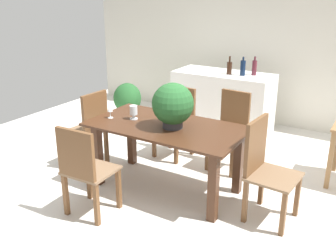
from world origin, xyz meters
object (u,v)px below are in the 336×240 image
(chair_head_end, at_px, (90,126))
(chair_far_left, at_px, (178,118))
(wine_bottle_green, at_px, (243,68))
(wine_bottle_tall, at_px, (254,67))
(chair_foot_end, at_px, (264,165))
(dining_table, at_px, (166,138))
(flower_centerpiece, at_px, (173,105))
(kitchen_counter, at_px, (222,103))
(crystal_vase_center_near, at_px, (171,108))
(wine_glass, at_px, (110,109))
(potted_plant_floor, at_px, (127,99))
(wine_bottle_amber, at_px, (229,68))
(chair_far_right, at_px, (231,126))
(crystal_vase_left, at_px, (134,111))
(chair_near_left, at_px, (84,167))

(chair_head_end, bearing_deg, chair_far_left, 144.62)
(wine_bottle_green, bearing_deg, wine_bottle_tall, 38.57)
(chair_foot_end, bearing_deg, dining_table, 94.74)
(dining_table, bearing_deg, flower_centerpiece, -16.12)
(chair_far_left, relative_size, kitchen_counter, 0.61)
(dining_table, distance_m, wine_bottle_tall, 2.17)
(crystal_vase_center_near, relative_size, wine_glass, 1.11)
(dining_table, bearing_deg, potted_plant_floor, 136.87)
(wine_bottle_amber, xyz_separation_m, wine_bottle_tall, (0.34, 0.14, 0.02))
(wine_glass, xyz_separation_m, wine_bottle_amber, (0.58, 2.10, 0.18))
(chair_far_left, relative_size, chair_far_right, 0.95)
(dining_table, distance_m, chair_far_left, 0.98)
(crystal_vase_left, bearing_deg, crystal_vase_center_near, 47.68)
(crystal_vase_left, relative_size, crystal_vase_center_near, 0.99)
(chair_near_left, relative_size, wine_bottle_tall, 3.42)
(dining_table, height_order, chair_foot_end, chair_foot_end)
(crystal_vase_left, distance_m, wine_bottle_green, 2.10)
(flower_centerpiece, bearing_deg, kitchen_counter, 98.47)
(chair_foot_end, xyz_separation_m, wine_bottle_tall, (-0.87, 2.10, 0.50))
(chair_near_left, bearing_deg, dining_table, -115.40)
(chair_far_right, relative_size, wine_bottle_green, 3.52)
(chair_near_left, bearing_deg, crystal_vase_center_near, -104.42)
(flower_centerpiece, xyz_separation_m, wine_glass, (-0.78, -0.10, -0.15))
(chair_near_left, bearing_deg, wine_bottle_amber, -97.98)
(dining_table, xyz_separation_m, wine_glass, (-0.68, -0.12, 0.25))
(chair_foot_end, bearing_deg, crystal_vase_center_near, 80.65)
(wine_glass, xyz_separation_m, wine_bottle_tall, (0.92, 2.24, 0.20))
(flower_centerpiece, bearing_deg, chair_head_end, 178.98)
(chair_head_end, relative_size, chair_near_left, 1.04)
(crystal_vase_center_near, distance_m, wine_bottle_tall, 1.85)
(crystal_vase_left, bearing_deg, chair_head_end, 178.75)
(chair_far_left, height_order, wine_bottle_amber, wine_bottle_amber)
(chair_far_right, xyz_separation_m, crystal_vase_center_near, (-0.52, -0.59, 0.32))
(chair_far_left, height_order, crystal_vase_left, chair_far_left)
(kitchen_counter, xyz_separation_m, wine_bottle_amber, (0.11, -0.06, 0.58))
(chair_head_end, bearing_deg, kitchen_counter, 159.73)
(kitchen_counter, bearing_deg, chair_head_end, -113.90)
(chair_far_left, height_order, chair_near_left, chair_near_left)
(wine_bottle_tall, bearing_deg, chair_head_end, -122.52)
(chair_far_right, bearing_deg, wine_glass, -131.54)
(wine_glass, bearing_deg, potted_plant_floor, 122.43)
(wine_bottle_tall, distance_m, potted_plant_floor, 2.26)
(dining_table, xyz_separation_m, chair_head_end, (-1.11, -0.01, -0.07))
(chair_far_right, height_order, wine_bottle_amber, wine_bottle_amber)
(chair_far_left, relative_size, crystal_vase_center_near, 5.66)
(flower_centerpiece, bearing_deg, chair_far_left, 116.98)
(flower_centerpiece, distance_m, wine_bottle_green, 2.03)
(dining_table, xyz_separation_m, chair_far_right, (0.39, 0.90, -0.07))
(dining_table, distance_m, wine_glass, 0.74)
(chair_foot_end, xyz_separation_m, chair_far_right, (-0.71, 0.89, -0.02))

